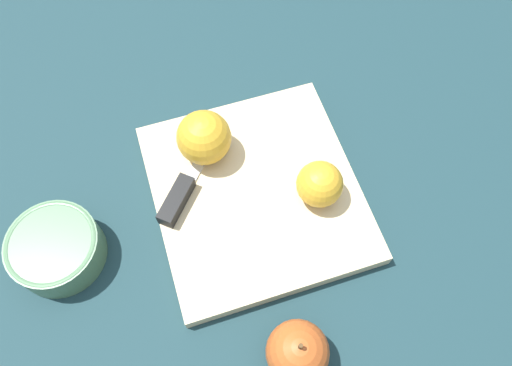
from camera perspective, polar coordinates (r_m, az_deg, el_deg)
ground_plane at (r=0.73m, az=-0.00°, el=-1.53°), size 4.00×4.00×0.00m
cutting_board at (r=0.72m, az=-0.00°, el=-1.13°), size 0.34×0.32×0.02m
apple_half_left at (r=0.68m, az=7.30°, el=-0.15°), size 0.06×0.06×0.06m
apple_half_right at (r=0.71m, az=-5.97°, el=5.20°), size 0.08×0.08×0.08m
knife at (r=0.70m, az=-8.69°, el=-1.33°), size 0.13×0.14×0.02m
apple_whole at (r=0.63m, az=4.77°, el=-18.69°), size 0.08×0.08×0.09m
bowl at (r=0.72m, az=-21.91°, el=-6.93°), size 0.12×0.12×0.05m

